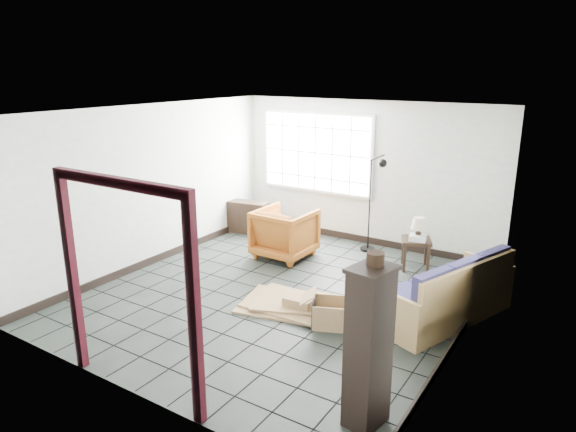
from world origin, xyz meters
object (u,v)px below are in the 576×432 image
Objects in this scene: futon_sofa at (448,297)px; side_table at (416,244)px; tall_shelf at (369,347)px; armchair at (285,231)px.

side_table is at bearing 142.50° from futon_sofa.
tall_shelf reaches higher than futon_sofa.
futon_sofa is at bearing 98.95° from tall_shelf.
tall_shelf is (2.97, -3.23, 0.32)m from armchair.
side_table is at bearing 113.16° from tall_shelf.
armchair is at bearing -175.20° from futon_sofa.
futon_sofa is 2.28× the size of armchair.
tall_shelf is at bearing -77.18° from side_table.
tall_shelf reaches higher than side_table.
armchair is 0.61× the size of tall_shelf.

